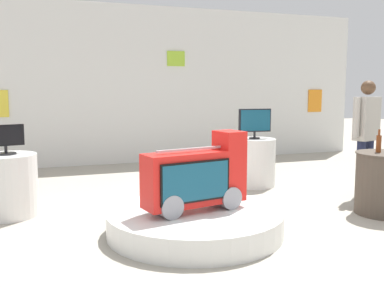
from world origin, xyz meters
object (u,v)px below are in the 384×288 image
Objects in this scene: main_display_pedestal at (195,222)px; novelty_firetruck_tv at (197,179)px; tv_on_left_rear at (255,122)px; shopper_browsing_near_truck at (366,129)px; tv_on_center_rear at (5,139)px; bottle_on_side_table at (379,143)px; display_pedestal_center_rear at (8,185)px; display_pedestal_left_rear at (254,162)px.

novelty_firetruck_tv is at bearing -5.48° from main_display_pedestal.
shopper_browsing_near_truck is (1.17, -1.16, -0.06)m from tv_on_left_rear.
tv_on_left_rear reaches higher than main_display_pedestal.
tv_on_center_rear is at bearing -171.74° from tv_on_left_rear.
bottle_on_side_table is at bearing -121.50° from shopper_browsing_near_truck.
bottle_on_side_table is (0.70, -1.92, -0.15)m from tv_on_left_rear.
display_pedestal_center_rear reaches higher than main_display_pedestal.
bottle_on_side_table reaches higher than display_pedestal_center_rear.
display_pedestal_center_rear is at bearing 144.48° from novelty_firetruck_tv.
shopper_browsing_near_truck is at bearing -44.80° from display_pedestal_left_rear.
tv_on_left_rear is 3.65m from tv_on_center_rear.
tv_on_left_rear is at bearing 110.09° from bottle_on_side_table.
bottle_on_side_table is (2.40, -0.01, 0.76)m from main_display_pedestal.
display_pedestal_left_rear is 1.75m from shopper_browsing_near_truck.
novelty_firetruck_tv is 2.96m from shopper_browsing_near_truck.
tv_on_left_rear is at bearing 135.30° from shopper_browsing_near_truck.
shopper_browsing_near_truck is at bearing -7.56° from display_pedestal_center_rear.
display_pedestal_left_rear is at bearing 8.33° from tv_on_center_rear.
main_display_pedestal is 2.71m from tv_on_left_rear.
tv_on_left_rear is 0.32× the size of shopper_browsing_near_truck.
main_display_pedestal is 2.47× the size of display_pedestal_left_rear.
bottle_on_side_table is (4.32, -1.39, -0.07)m from tv_on_center_rear.
main_display_pedestal is at bearing 174.52° from novelty_firetruck_tv.
display_pedestal_center_rear is 0.46× the size of shopper_browsing_near_truck.
display_pedestal_left_rear is (1.70, 1.91, 0.25)m from main_display_pedestal.
tv_on_center_rear is at bearing -104.49° from display_pedestal_center_rear.
tv_on_center_rear is at bearing 144.56° from novelty_firetruck_tv.
display_pedestal_center_rear is at bearing 172.44° from shopper_browsing_near_truck.
tv_on_left_rear reaches higher than display_pedestal_left_rear.
novelty_firetruck_tv is 2.39m from display_pedestal_center_rear.
bottle_on_side_table is at bearing -0.31° from main_display_pedestal.
tv_on_left_rear is at bearing 8.26° from tv_on_center_rear.
display_pedestal_center_rear is at bearing -171.80° from tv_on_left_rear.
novelty_firetruck_tv is at bearing -131.28° from tv_on_left_rear.
shopper_browsing_near_truck is (4.78, -0.63, 0.59)m from display_pedestal_center_rear.
main_display_pedestal is 6.59× the size of bottle_on_side_table.
display_pedestal_left_rear is 3.65m from display_pedestal_center_rear.
bottle_on_side_table is at bearing -69.91° from tv_on_left_rear.
novelty_firetruck_tv is (0.02, -0.00, 0.47)m from main_display_pedestal.
tv_on_center_rear is 0.26× the size of shopper_browsing_near_truck.
bottle_on_side_table is at bearing -17.88° from tv_on_center_rear.
tv_on_left_rear is 1.88× the size of bottle_on_side_table.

